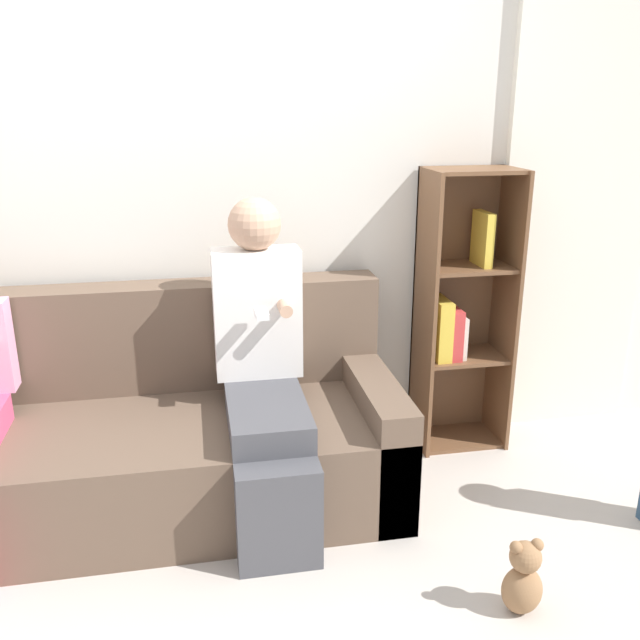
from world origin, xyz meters
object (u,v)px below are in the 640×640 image
Objects in this scene: bookshelf at (459,311)px; teddy_bear at (523,579)px; adult_seated at (263,360)px; couch at (147,438)px.

bookshelf reaches higher than teddy_bear.
adult_seated reaches higher than teddy_bear.
adult_seated is (0.48, -0.11, 0.36)m from couch.
teddy_bear is (0.76, -0.81, -0.51)m from adult_seated.
couch is 1.55m from teddy_bear.
couch is at bearing 166.90° from adult_seated.
couch is at bearing 143.31° from teddy_bear.
adult_seated is 4.54× the size of teddy_bear.
bookshelf is (0.98, 0.40, 0.02)m from adult_seated.
couch is 1.64× the size of adult_seated.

